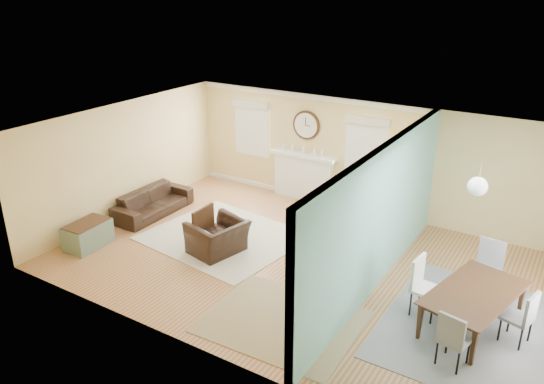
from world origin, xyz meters
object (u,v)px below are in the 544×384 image
at_px(sofa, 153,202).
at_px(eames_chair, 218,237).
at_px(green_chair, 355,212).
at_px(credenza, 377,238).
at_px(dining_table, 474,311).

height_order(sofa, eames_chair, eames_chair).
xyz_separation_m(green_chair, credenza, (0.92, -1.04, 0.06)).
distance_m(green_chair, credenza, 1.39).
relative_size(eames_chair, green_chair, 1.38).
bearing_deg(eames_chair, credenza, 131.96).
bearing_deg(credenza, sofa, -171.00).
xyz_separation_m(green_chair, dining_table, (3.07, -2.46, -0.02)).
bearing_deg(eames_chair, dining_table, 104.02).
relative_size(eames_chair, credenza, 0.75).
bearing_deg(dining_table, credenza, 69.86).
bearing_deg(green_chair, sofa, 67.61).
distance_m(sofa, eames_chair, 2.52).
xyz_separation_m(sofa, credenza, (5.15, 0.81, 0.11)).
bearing_deg(sofa, dining_table, -94.73).
bearing_deg(sofa, credenza, -81.01).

